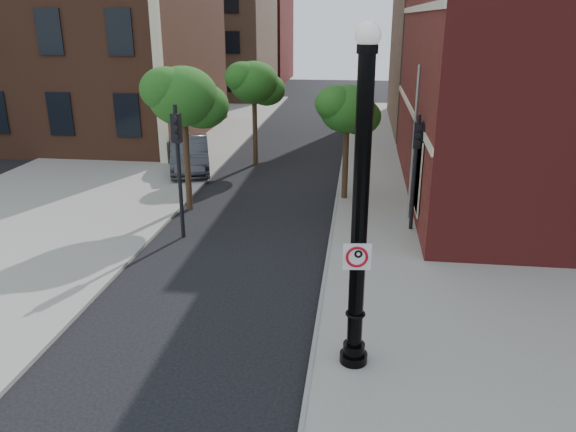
# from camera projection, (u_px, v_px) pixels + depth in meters

# --- Properties ---
(ground) EXTENTS (120.00, 120.00, 0.00)m
(ground) POSITION_uv_depth(u_px,v_px,m) (217.00, 366.00, 12.20)
(ground) COLOR black
(ground) RESTS_ON ground
(sidewalk_right) EXTENTS (8.00, 60.00, 0.12)m
(sidewalk_right) POSITION_uv_depth(u_px,v_px,m) (441.00, 220.00, 20.81)
(sidewalk_right) COLOR gray
(sidewalk_right) RESTS_ON ground
(sidewalk_left) EXTENTS (10.00, 50.00, 0.12)m
(sidewalk_left) POSITION_uv_depth(u_px,v_px,m) (136.00, 158.00, 30.10)
(sidewalk_left) COLOR gray
(sidewalk_left) RESTS_ON ground
(curb_edge) EXTENTS (0.10, 60.00, 0.14)m
(curb_edge) POSITION_uv_depth(u_px,v_px,m) (334.00, 215.00, 21.28)
(curb_edge) COLOR gray
(curb_edge) RESTS_ON ground
(bg_building_tan_a) EXTENTS (12.00, 12.00, 12.00)m
(bg_building_tan_a) POSITION_uv_depth(u_px,v_px,m) (205.00, 31.00, 52.78)
(bg_building_tan_a) COLOR #8B654C
(bg_building_tan_a) RESTS_ON ground
(bg_building_red) EXTENTS (12.00, 12.00, 10.00)m
(bg_building_red) POSITION_uv_depth(u_px,v_px,m) (237.00, 37.00, 66.21)
(bg_building_red) COLOR maroon
(bg_building_red) RESTS_ON ground
(bg_building_tan_b) EXTENTS (22.00, 14.00, 14.00)m
(bg_building_tan_b) POSITION_uv_depth(u_px,v_px,m) (571.00, 20.00, 35.98)
(bg_building_tan_b) COLOR #8B654C
(bg_building_tan_b) RESTS_ON ground
(lamppost) EXTENTS (0.60, 0.60, 7.10)m
(lamppost) POSITION_uv_depth(u_px,v_px,m) (359.00, 225.00, 11.11)
(lamppost) COLOR black
(lamppost) RESTS_ON ground
(no_parking_sign) EXTENTS (0.57, 0.11, 0.57)m
(no_parking_sign) POSITION_uv_depth(u_px,v_px,m) (357.00, 257.00, 11.14)
(no_parking_sign) COLOR white
(no_parking_sign) RESTS_ON ground
(parked_car) EXTENTS (3.20, 5.41, 1.68)m
(parked_car) POSITION_uv_depth(u_px,v_px,m) (190.00, 154.00, 27.45)
(parked_car) COLOR #303136
(parked_car) RESTS_ON ground
(traffic_signal_left) EXTENTS (0.31, 0.38, 4.54)m
(traffic_signal_left) POSITION_uv_depth(u_px,v_px,m) (178.00, 150.00, 18.36)
(traffic_signal_left) COLOR black
(traffic_signal_left) RESTS_ON ground
(traffic_signal_right) EXTENTS (0.26, 0.34, 4.14)m
(traffic_signal_right) POSITION_uv_depth(u_px,v_px,m) (416.00, 155.00, 18.90)
(traffic_signal_right) COLOR black
(traffic_signal_right) RESTS_ON ground
(utility_pole) EXTENTS (0.11, 0.11, 5.65)m
(utility_pole) POSITION_uv_depth(u_px,v_px,m) (413.00, 146.00, 19.99)
(utility_pole) COLOR #999999
(utility_pole) RESTS_ON ground
(street_tree_a) EXTENTS (3.06, 2.77, 5.51)m
(street_tree_a) POSITION_uv_depth(u_px,v_px,m) (184.00, 98.00, 20.77)
(street_tree_a) COLOR #362515
(street_tree_a) RESTS_ON ground
(street_tree_b) EXTENTS (2.87, 2.60, 5.18)m
(street_tree_b) POSITION_uv_depth(u_px,v_px,m) (255.00, 84.00, 27.66)
(street_tree_b) COLOR #362515
(street_tree_b) RESTS_ON ground
(street_tree_c) EXTENTS (2.61, 2.36, 4.71)m
(street_tree_c) POSITION_uv_depth(u_px,v_px,m) (348.00, 110.00, 22.06)
(street_tree_c) COLOR #362515
(street_tree_c) RESTS_ON ground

